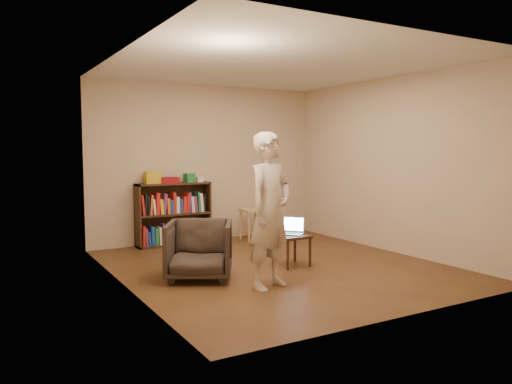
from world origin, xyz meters
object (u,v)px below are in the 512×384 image
bookshelf (173,218)px  side_table (292,240)px  stool (252,215)px  armchair (199,250)px  person (270,210)px  laptop (292,230)px

bookshelf → side_table: bookshelf is taller
stool → side_table: (-0.47, -1.88, -0.08)m
stool → side_table: stool is taller
armchair → side_table: bearing=29.7°
bookshelf → stool: size_ratio=2.27×
bookshelf → person: size_ratio=0.69×
stool → person: person is taller
person → armchair: bearing=105.8°
bookshelf → stool: 1.33m
laptop → person: 1.22m
side_table → person: 1.19m
bookshelf → armchair: 2.22m
stool → person: bearing=-115.6°
side_table → laptop: 0.15m
armchair → side_table: (1.32, 0.01, -0.01)m
armchair → laptop: bearing=32.3°
laptop → armchair: bearing=-127.4°
stool → laptop: size_ratio=1.36×
stool → person: 2.93m
bookshelf → laptop: size_ratio=3.09×
stool → armchair: 2.61m
armchair → person: size_ratio=0.44×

